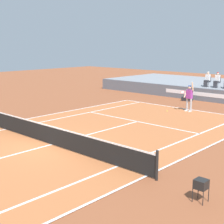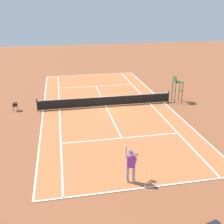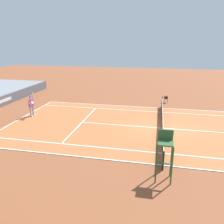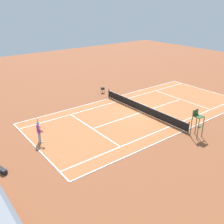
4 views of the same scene
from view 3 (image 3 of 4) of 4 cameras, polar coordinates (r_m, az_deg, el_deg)
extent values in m
plane|color=brown|center=(17.65, 12.54, -4.07)|extent=(80.00, 80.00, 0.00)
cube|color=#B76638|center=(17.65, 12.54, -4.04)|extent=(10.98, 23.78, 0.02)
cube|color=white|center=(21.00, -21.87, -1.37)|extent=(10.98, 0.10, 0.01)
cube|color=white|center=(12.68, 12.64, -13.01)|extent=(0.10, 23.78, 0.01)
cube|color=white|center=(22.85, 12.49, 0.98)|extent=(0.10, 23.78, 0.01)
cube|color=white|center=(13.89, 12.61, -10.15)|extent=(0.10, 23.78, 0.01)
cube|color=white|center=(21.52, 12.50, -0.05)|extent=(0.10, 23.78, 0.01)
cube|color=white|center=(18.60, -7.56, -2.58)|extent=(8.22, 0.10, 0.01)
cube|color=white|center=(17.64, 12.54, -4.00)|extent=(0.10, 12.80, 0.01)
cube|color=white|center=(20.95, -21.64, -1.39)|extent=(0.10, 0.20, 0.01)
cylinder|color=black|center=(12.04, 12.82, -11.99)|extent=(0.10, 0.10, 1.07)
cylinder|color=black|center=(23.14, 12.56, 2.51)|extent=(0.10, 0.10, 1.07)
cube|color=black|center=(17.48, 12.64, -2.61)|extent=(11.78, 0.02, 0.84)
cube|color=white|center=(17.34, 12.73, -1.31)|extent=(11.78, 0.03, 0.06)
cylinder|color=#9E9EA3|center=(21.19, -19.36, 0.31)|extent=(0.15, 0.15, 0.92)
cylinder|color=#9E9EA3|center=(20.95, -19.90, 0.07)|extent=(0.15, 0.15, 0.92)
cube|color=white|center=(21.27, -19.12, -0.76)|extent=(0.16, 0.29, 0.10)
cube|color=white|center=(21.03, -19.66, -1.01)|extent=(0.16, 0.29, 0.10)
cube|color=purple|center=(20.87, -19.84, 2.18)|extent=(0.43, 0.29, 0.60)
sphere|color=beige|center=(20.76, -19.97, 3.43)|extent=(0.22, 0.22, 0.22)
cylinder|color=#2D4CA8|center=(20.74, -20.00, 3.68)|extent=(0.21, 0.21, 0.06)
cylinder|color=beige|center=(20.91, -19.49, 3.84)|extent=(0.12, 0.22, 0.61)
cylinder|color=beige|center=(20.61, -20.08, 2.03)|extent=(0.14, 0.34, 0.56)
cylinder|color=black|center=(20.54, -19.86, 1.63)|extent=(0.06, 0.19, 0.25)
torus|color=red|center=(20.38, -19.50, 2.30)|extent=(0.33, 0.24, 0.26)
cylinder|color=silver|center=(20.38, -19.50, 2.30)|extent=(0.29, 0.20, 0.22)
sphere|color=#D1E533|center=(19.79, -18.64, -2.10)|extent=(0.07, 0.07, 0.07)
cylinder|color=#2D562D|center=(10.83, 14.92, -13.19)|extent=(0.07, 0.07, 1.90)
cylinder|color=#2D562D|center=(10.80, 11.13, -12.99)|extent=(0.07, 0.07, 1.90)
cylinder|color=#2D562D|center=(11.44, 14.77, -11.42)|extent=(0.07, 0.07, 1.90)
cylinder|color=#2D562D|center=(11.41, 11.20, -11.23)|extent=(0.07, 0.07, 1.90)
cube|color=#2D562D|center=(10.67, 13.37, -7.61)|extent=(0.70, 0.70, 0.06)
cube|color=#2D562D|center=(10.88, 13.43, -5.54)|extent=(0.06, 0.70, 0.48)
cube|color=#2D562D|center=(10.80, 13.06, -12.57)|extent=(0.10, 0.70, 0.04)
cube|color=black|center=(24.96, 13.51, 3.59)|extent=(0.36, 0.36, 0.28)
cylinder|color=black|center=(24.89, 13.85, 2.69)|extent=(0.02, 0.02, 0.42)
cylinder|color=black|center=(25.22, 13.83, 2.88)|extent=(0.02, 0.02, 0.42)
cylinder|color=black|center=(24.88, 13.07, 2.74)|extent=(0.02, 0.02, 0.42)
cylinder|color=black|center=(25.21, 13.06, 2.93)|extent=(0.02, 0.02, 0.42)
ellipsoid|color=#D1E533|center=(24.95, 13.52, 3.77)|extent=(0.30, 0.30, 0.12)
camera|label=1|loc=(30.05, 30.50, 11.76)|focal=53.12mm
camera|label=2|loc=(30.07, -37.83, 18.31)|focal=43.58mm
camera|label=4|loc=(18.27, -88.36, 15.77)|focal=41.41mm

